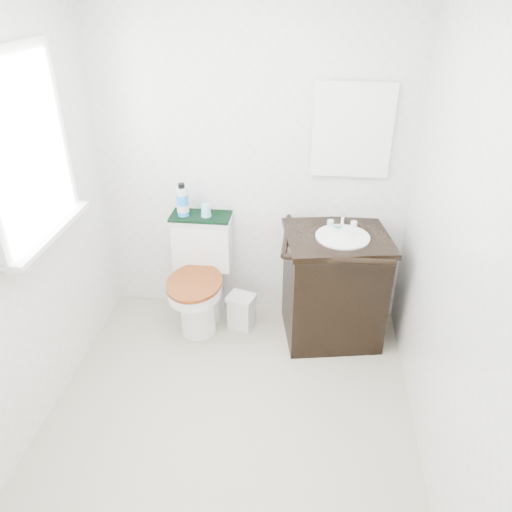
% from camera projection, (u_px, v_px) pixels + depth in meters
% --- Properties ---
extents(floor, '(2.40, 2.40, 0.00)m').
position_uv_depth(floor, '(229.00, 419.00, 3.01)').
color(floor, '#BAB496').
rests_on(floor, ground).
extents(wall_back, '(2.40, 0.00, 2.40)m').
position_uv_depth(wall_back, '(252.00, 163.00, 3.46)').
color(wall_back, white).
rests_on(wall_back, ground).
extents(wall_front, '(2.40, 0.00, 2.40)m').
position_uv_depth(wall_front, '(149.00, 447.00, 1.38)').
color(wall_front, white).
rests_on(wall_front, ground).
extents(wall_left, '(0.00, 2.40, 2.40)m').
position_uv_depth(wall_left, '(9.00, 232.00, 2.53)').
color(wall_left, white).
rests_on(wall_left, ground).
extents(wall_right, '(0.00, 2.40, 2.40)m').
position_uv_depth(wall_right, '(457.00, 257.00, 2.31)').
color(wall_right, white).
rests_on(wall_right, ground).
extents(window, '(0.02, 0.70, 0.90)m').
position_uv_depth(window, '(24.00, 150.00, 2.57)').
color(window, white).
rests_on(window, wall_left).
extents(mirror, '(0.50, 0.02, 0.60)m').
position_uv_depth(mirror, '(352.00, 131.00, 3.24)').
color(mirror, silver).
rests_on(mirror, wall_back).
extents(toilet, '(0.44, 0.63, 0.81)m').
position_uv_depth(toilet, '(201.00, 280.00, 3.71)').
color(toilet, white).
rests_on(toilet, floor).
extents(vanity, '(0.78, 0.70, 0.92)m').
position_uv_depth(vanity, '(334.00, 284.00, 3.52)').
color(vanity, black).
rests_on(vanity, floor).
extents(trash_bin, '(0.23, 0.21, 0.28)m').
position_uv_depth(trash_bin, '(241.00, 311.00, 3.73)').
color(trash_bin, white).
rests_on(trash_bin, floor).
extents(towel, '(0.43, 0.22, 0.02)m').
position_uv_depth(towel, '(201.00, 216.00, 3.58)').
color(towel, black).
rests_on(towel, toilet).
extents(mouthwash_bottle, '(0.08, 0.08, 0.24)m').
position_uv_depth(mouthwash_bottle, '(183.00, 201.00, 3.52)').
color(mouthwash_bottle, '#1C8AF1').
rests_on(mouthwash_bottle, towel).
extents(cup, '(0.07, 0.07, 0.09)m').
position_uv_depth(cup, '(206.00, 210.00, 3.54)').
color(cup, '#95D9F4').
rests_on(cup, towel).
extents(soap_bar, '(0.07, 0.05, 0.02)m').
position_uv_depth(soap_bar, '(338.00, 228.00, 3.40)').
color(soap_bar, '#187471').
rests_on(soap_bar, vanity).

